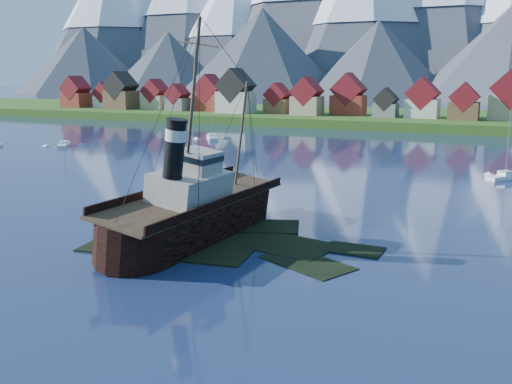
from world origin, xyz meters
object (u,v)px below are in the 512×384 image
at_px(tugboat_wreck, 200,208).
at_px(sailboat_a, 64,145).
at_px(sailboat_f, 505,178).
at_px(sailboat_c, 212,138).

distance_m(tugboat_wreck, sailboat_a, 91.69).
xyz_separation_m(sailboat_a, sailboat_f, (103.47, -3.04, 0.06)).
bearing_deg(sailboat_a, tugboat_wreck, -73.30).
bearing_deg(sailboat_f, sailboat_c, -167.46).
distance_m(sailboat_c, sailboat_f, 83.87).
height_order(tugboat_wreck, sailboat_a, tugboat_wreck).
distance_m(tugboat_wreck, sailboat_c, 97.42).
bearing_deg(sailboat_c, tugboat_wreck, -97.17).
relative_size(tugboat_wreck, sailboat_a, 2.96).
xyz_separation_m(sailboat_a, sailboat_c, (26.39, 30.01, 0.04)).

